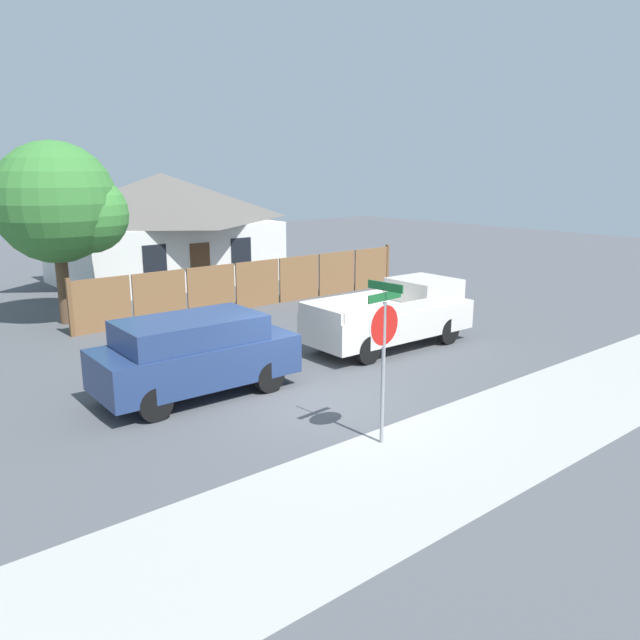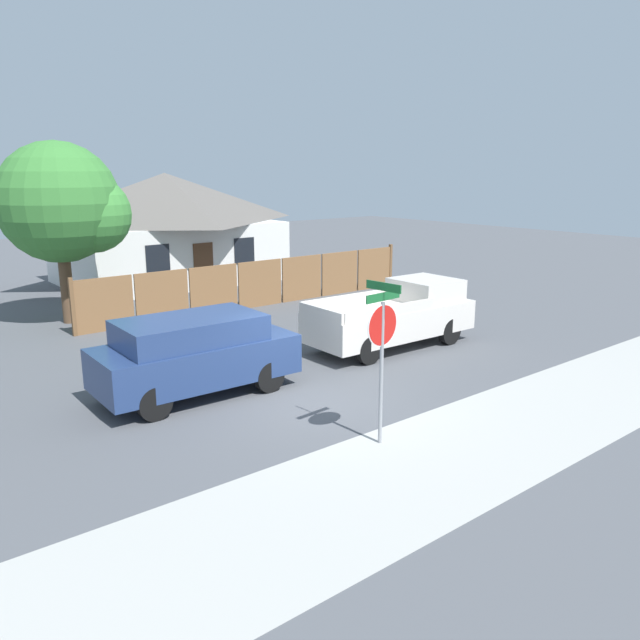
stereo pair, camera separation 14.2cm
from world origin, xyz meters
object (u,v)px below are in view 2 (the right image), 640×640
Objects in this scene: oak_tree at (66,205)px; orange_pickup at (396,315)px; house at (167,226)px; stop_sign at (382,337)px; red_suv at (195,353)px.

oak_tree is 11.08m from orange_pickup.
house is 1.65× the size of oak_tree.
orange_pickup is (0.14, -14.19, -1.60)m from house.
house reaches higher than stop_sign.
house is 2.15× the size of red_suv.
house is at bearing 67.91° from red_suv.
orange_pickup is at bearing 37.34° from stop_sign.
orange_pickup is (6.38, -0.01, -0.08)m from red_suv.
oak_tree reaches higher than orange_pickup.
red_suv is at bearing -178.42° from orange_pickup.
stop_sign is at bearing -136.56° from orange_pickup.
orange_pickup reaches higher than red_suv.
house is 15.57m from red_suv.
oak_tree reaches higher than stop_sign.
house is at bearing 42.21° from oak_tree.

